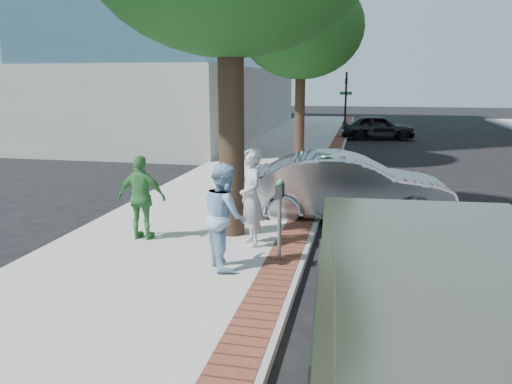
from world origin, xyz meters
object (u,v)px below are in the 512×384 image
(person_officer, at_px, (224,216))
(person_green, at_px, (142,198))
(person_gray, at_px, (251,197))
(bg_car, at_px, (378,127))
(van, at_px, (460,375))
(parking_meter, at_px, (280,203))
(sedan_silver, at_px, (347,187))

(person_officer, distance_m, person_green, 2.36)
(person_gray, height_order, person_green, person_gray)
(bg_car, distance_m, van, 25.95)
(person_officer, bearing_deg, van, -175.23)
(person_green, bearing_deg, person_officer, 151.49)
(parking_meter, distance_m, person_gray, 0.96)
(parking_meter, distance_m, bg_car, 21.23)
(person_green, relative_size, van, 0.30)
(parking_meter, relative_size, person_green, 0.86)
(parking_meter, height_order, van, van)
(sedan_silver, bearing_deg, person_officer, 148.14)
(person_officer, bearing_deg, sedan_silver, -56.32)
(sedan_silver, xyz_separation_m, van, (1.13, -8.31, 0.33))
(person_green, bearing_deg, bg_car, -103.08)
(person_officer, height_order, van, van)
(bg_car, height_order, van, van)
(parking_meter, xyz_separation_m, sedan_silver, (1.06, 3.48, -0.39))
(sedan_silver, distance_m, van, 8.40)
(person_officer, relative_size, sedan_silver, 0.37)
(person_officer, height_order, person_green, person_officer)
(person_gray, relative_size, sedan_silver, 0.39)
(sedan_silver, distance_m, bg_car, 17.66)
(parking_meter, xyz_separation_m, person_officer, (-0.86, -0.54, -0.14))
(person_officer, bearing_deg, parking_meter, -88.68)
(person_gray, xyz_separation_m, person_green, (-2.25, -0.07, -0.10))
(person_green, height_order, van, van)
(person_gray, relative_size, person_officer, 1.05)
(parking_meter, bearing_deg, person_gray, 134.66)
(person_officer, relative_size, person_green, 1.06)
(parking_meter, bearing_deg, person_green, 168.15)
(person_gray, height_order, sedan_silver, person_gray)
(parking_meter, xyz_separation_m, person_gray, (-0.67, 0.68, -0.09))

